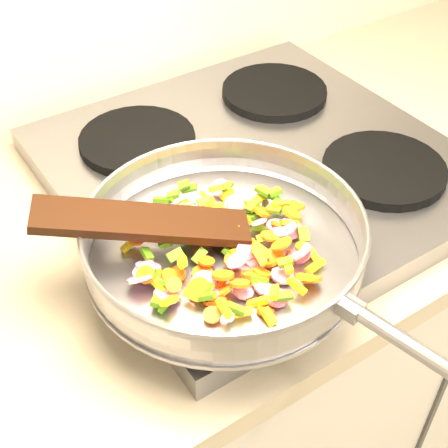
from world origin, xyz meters
TOP-DOWN VIEW (x-y plane):
  - cooktop at (-0.70, 1.67)m, footprint 0.60×0.60m
  - grate_fl at (-0.84, 1.52)m, footprint 0.19×0.19m
  - grate_fr at (-0.56, 1.52)m, footprint 0.19×0.19m
  - grate_bl at (-0.84, 1.81)m, footprint 0.19×0.19m
  - grate_br at (-0.56, 1.81)m, footprint 0.19×0.19m
  - saute_pan at (-0.87, 1.50)m, footprint 0.40×0.56m
  - vegetable_heap at (-0.87, 1.49)m, footprint 0.28×0.27m
  - wooden_spatula at (-0.95, 1.56)m, footprint 0.27×0.18m

SIDE VIEW (x-z plane):
  - cooktop at x=-0.70m, z-range 0.90..0.94m
  - grate_fl at x=-0.84m, z-range 0.94..0.96m
  - grate_fr at x=-0.56m, z-range 0.94..0.96m
  - grate_bl at x=-0.84m, z-range 0.94..0.96m
  - grate_br at x=-0.56m, z-range 0.94..0.96m
  - vegetable_heap at x=-0.87m, z-range 0.95..1.00m
  - saute_pan at x=-0.87m, z-range 0.96..1.02m
  - wooden_spatula at x=-0.95m, z-range 0.97..1.04m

